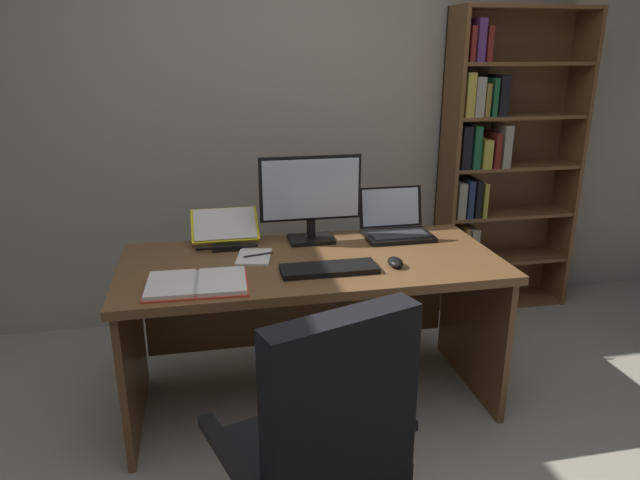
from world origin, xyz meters
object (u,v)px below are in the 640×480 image
(bookshelf, at_px, (495,166))
(monitor, at_px, (311,198))
(computer_mouse, at_px, (395,262))
(reading_stand_with_book, at_px, (225,228))
(office_chair, at_px, (321,463))
(laptop, at_px, (396,226))
(open_binder, at_px, (197,283))
(desk, at_px, (309,293))
(pen, at_px, (258,255))
(notepad, at_px, (254,257))
(keyboard, at_px, (329,269))

(bookshelf, relative_size, monitor, 3.79)
(computer_mouse, height_order, reading_stand_with_book, reading_stand_with_book)
(office_chair, xyz_separation_m, laptop, (0.64, 1.21, 0.39))
(open_binder, bearing_deg, laptop, 27.40)
(desk, distance_m, office_chair, 1.04)
(office_chair, bearing_deg, computer_mouse, 38.86)
(office_chair, xyz_separation_m, open_binder, (-0.36, 0.73, 0.35))
(monitor, relative_size, computer_mouse, 4.83)
(monitor, bearing_deg, pen, -146.17)
(pen, bearing_deg, desk, 1.41)
(desk, bearing_deg, bookshelf, 31.15)
(desk, bearing_deg, notepad, -178.70)
(pen, bearing_deg, keyboard, -39.64)
(computer_mouse, distance_m, reading_stand_with_book, 0.86)
(office_chair, distance_m, reading_stand_with_book, 1.34)
(office_chair, distance_m, monitor, 1.34)
(bookshelf, xyz_separation_m, reading_stand_with_book, (-1.74, -0.59, -0.13))
(open_binder, bearing_deg, office_chair, -61.53)
(desk, bearing_deg, laptop, 20.74)
(open_binder, relative_size, notepad, 2.00)
(pen, bearing_deg, notepad, 180.00)
(keyboard, bearing_deg, notepad, 142.27)
(monitor, bearing_deg, open_binder, -139.82)
(office_chair, bearing_deg, notepad, 77.19)
(open_binder, xyz_separation_m, pen, (0.28, 0.28, 0.00))
(notepad, bearing_deg, laptop, 14.35)
(reading_stand_with_book, bearing_deg, computer_mouse, -33.46)
(laptop, distance_m, notepad, 0.77)
(desk, height_order, laptop, laptop)
(office_chair, height_order, computer_mouse, office_chair)
(office_chair, relative_size, notepad, 4.67)
(pen, bearing_deg, laptop, 14.72)
(monitor, relative_size, keyboard, 1.20)
(reading_stand_with_book, height_order, pen, reading_stand_with_book)
(laptop, bearing_deg, bookshelf, 36.16)
(office_chair, bearing_deg, laptop, 43.33)
(bookshelf, bearing_deg, pen, -152.60)
(pen, bearing_deg, computer_mouse, -21.90)
(keyboard, height_order, pen, keyboard)
(notepad, height_order, pen, pen)
(laptop, bearing_deg, pen, -165.28)
(reading_stand_with_book, relative_size, open_binder, 0.78)
(open_binder, bearing_deg, pen, 47.70)
(desk, distance_m, bookshelf, 1.64)
(keyboard, height_order, reading_stand_with_book, reading_stand_with_book)
(bookshelf, bearing_deg, laptop, -143.84)
(keyboard, relative_size, computer_mouse, 4.04)
(desk, bearing_deg, keyboard, -79.34)
(monitor, relative_size, pen, 3.59)
(desk, height_order, open_binder, open_binder)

